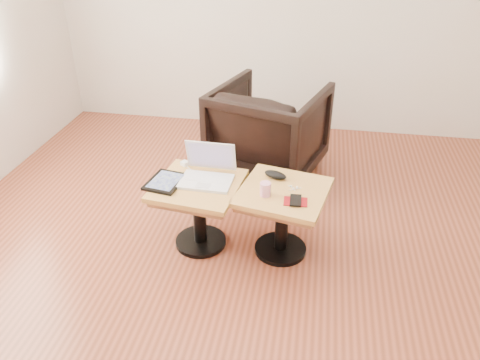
% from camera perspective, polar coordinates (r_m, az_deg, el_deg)
% --- Properties ---
extents(room_shell, '(4.52, 4.52, 2.71)m').
position_cam_1_polar(room_shell, '(2.21, 3.68, 15.09)').
color(room_shell, brown).
rests_on(room_shell, ground).
extents(side_table_left, '(0.57, 0.57, 0.46)m').
position_cam_1_polar(side_table_left, '(2.94, -5.07, -2.33)').
color(side_table_left, black).
rests_on(side_table_left, ground).
extents(side_table_right, '(0.60, 0.60, 0.46)m').
position_cam_1_polar(side_table_right, '(2.87, 5.23, -3.17)').
color(side_table_right, black).
rests_on(side_table_right, ground).
extents(laptop, '(0.32, 0.29, 0.22)m').
position_cam_1_polar(laptop, '(2.89, -3.98, 0.88)').
color(laptop, white).
rests_on(laptop, side_table_left).
extents(tablet, '(0.24, 0.28, 0.02)m').
position_cam_1_polar(tablet, '(2.90, -9.07, -0.21)').
color(tablet, black).
rests_on(tablet, side_table_left).
extents(charging_adapter, '(0.06, 0.06, 0.03)m').
position_cam_1_polar(charging_adapter, '(3.08, -6.75, 2.04)').
color(charging_adapter, white).
rests_on(charging_adapter, side_table_left).
extents(glasses_case, '(0.16, 0.11, 0.05)m').
position_cam_1_polar(glasses_case, '(2.91, 4.35, 0.64)').
color(glasses_case, black).
rests_on(glasses_case, side_table_right).
extents(striped_cup, '(0.08, 0.08, 0.08)m').
position_cam_1_polar(striped_cup, '(2.73, 3.12, -1.12)').
color(striped_cup, '#D9407F').
rests_on(striped_cup, side_table_right).
extents(earbuds_tangle, '(0.07, 0.05, 0.01)m').
position_cam_1_polar(earbuds_tangle, '(2.83, 6.57, -0.92)').
color(earbuds_tangle, white).
rests_on(earbuds_tangle, side_table_right).
extents(phone_on_sleeve, '(0.14, 0.12, 0.02)m').
position_cam_1_polar(phone_on_sleeve, '(2.70, 6.79, -2.56)').
color(phone_on_sleeve, maroon).
rests_on(phone_on_sleeve, side_table_right).
extents(armchair, '(1.00, 1.02, 0.74)m').
position_cam_1_polar(armchair, '(3.77, 3.54, 6.07)').
color(armchair, black).
rests_on(armchair, ground).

